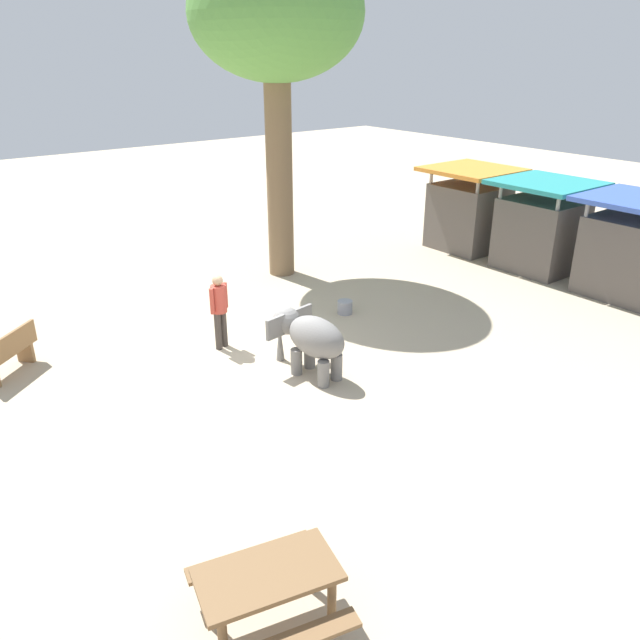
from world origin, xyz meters
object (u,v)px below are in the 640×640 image
picnic_table_near (268,586)px  market_stall_blue (631,252)px  elephant (309,337)px  market_stall_orange (468,213)px  market_stall_teal (541,230)px  person_handler (219,306)px  shade_tree_main (275,20)px  wooden_bench (9,352)px  feed_bucket (345,307)px

picnic_table_near → market_stall_blue: size_ratio=0.72×
elephant → market_stall_orange: (-3.63, 8.94, 0.35)m
market_stall_orange → market_stall_teal: 2.60m
person_handler → shade_tree_main: bearing=110.5°
picnic_table_near → market_stall_orange: size_ratio=0.72×
person_handler → market_stall_blue: size_ratio=0.64×
wooden_bench → market_stall_teal: market_stall_teal is taller
shade_tree_main → picnic_table_near: bearing=-35.3°
picnic_table_near → feed_bucket: (-6.26, 6.32, -0.43)m
wooden_bench → feed_bucket: 7.28m
wooden_bench → feed_bucket: bearing=-53.5°
feed_bucket → market_stall_teal: bearing=82.5°
market_stall_orange → market_stall_blue: size_ratio=1.00×
person_handler → picnic_table_near: person_handler is taller
person_handler → feed_bucket: bearing=66.9°
market_stall_teal → feed_bucket: 6.60m
elephant → shade_tree_main: 8.29m
elephant → market_stall_orange: market_stall_orange is taller
market_stall_teal → market_stall_blue: 2.60m
market_stall_teal → feed_bucket: bearing=-97.5°
person_handler → market_stall_orange: 9.85m
elephant → shade_tree_main: (-5.24, 2.96, 5.69)m
elephant → market_stall_blue: (1.57, 8.94, 0.35)m
shade_tree_main → market_stall_orange: 8.18m
market_stall_teal → market_stall_blue: (2.60, 0.00, 0.00)m
wooden_bench → market_stall_blue: market_stall_blue is taller
wooden_bench → picnic_table_near: 7.96m
shade_tree_main → market_stall_blue: bearing=41.3°
shade_tree_main → picnic_table_near: shade_tree_main is taller
person_handler → picnic_table_near: bearing=-45.2°
shade_tree_main → person_handler: bearing=-49.7°
market_stall_orange → market_stall_teal: bearing=0.0°
person_handler → feed_bucket: 3.35m
market_stall_teal → market_stall_blue: size_ratio=1.00×
person_handler → shade_tree_main: shade_tree_main is taller
market_stall_orange → feed_bucket: market_stall_orange is taller
shade_tree_main → picnic_table_near: (9.62, -6.81, -5.89)m
person_handler → picnic_table_near: 7.15m
wooden_bench → market_stall_teal: 13.79m
shade_tree_main → market_stall_orange: bearing=74.9°
market_stall_orange → elephant: bearing=-67.9°
market_stall_blue → shade_tree_main: bearing=-138.7°
wooden_bench → market_stall_blue: size_ratio=0.53×
shade_tree_main → market_stall_teal: size_ratio=3.28×
wooden_bench → market_stall_orange: size_ratio=0.53×
elephant → shade_tree_main: size_ratio=0.22×
feed_bucket → shade_tree_main: bearing=171.7°
market_stall_teal → feed_bucket: (-0.85, -6.47, -0.98)m
elephant → picnic_table_near: elephant is taller
wooden_bench → market_stall_orange: market_stall_orange is taller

